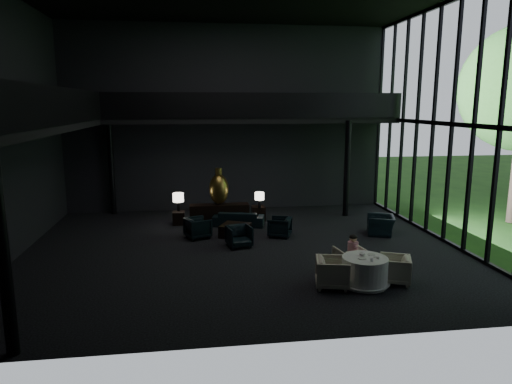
{
  "coord_description": "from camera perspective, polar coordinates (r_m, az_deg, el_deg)",
  "views": [
    {
      "loc": [
        -1.54,
        -14.14,
        4.64
      ],
      "look_at": [
        0.49,
        0.5,
        1.79
      ],
      "focal_mm": 32.0,
      "sensor_mm": 36.0,
      "label": 1
    }
  ],
  "objects": [
    {
      "name": "cereal_bowl",
      "position": [
        12.35,
        13.14,
        -7.56
      ],
      "size": [
        0.16,
        0.16,
        0.08
      ],
      "primitive_type": "ellipsoid",
      "color": "white",
      "rests_on": "dining_table"
    },
    {
      "name": "dining_chair_east",
      "position": [
        12.72,
        16.95,
        -9.03
      ],
      "size": [
        0.99,
        1.01,
        0.81
      ],
      "primitive_type": "imported",
      "rotation": [
        0.0,
        0.0,
        -1.96
      ],
      "color": "beige",
      "rests_on": "floor"
    },
    {
      "name": "plate_b",
      "position": [
        12.46,
        14.21,
        -7.6
      ],
      "size": [
        0.25,
        0.25,
        0.01
      ],
      "primitive_type": "cylinder",
      "rotation": [
        0.0,
        0.0,
        -0.23
      ],
      "color": "white",
      "rests_on": "dining_table"
    },
    {
      "name": "lounge_armchair_south",
      "position": [
        15.13,
        -2.13,
        -5.41
      ],
      "size": [
        0.9,
        0.87,
        0.78
      ],
      "primitive_type": "imported",
      "rotation": [
        0.0,
        0.0,
        0.23
      ],
      "color": "black",
      "rests_on": "floor"
    },
    {
      "name": "table_lamp_left",
      "position": [
        18.13,
        -9.7,
        -0.77
      ],
      "size": [
        0.43,
        0.43,
        0.71
      ],
      "color": "black",
      "rests_on": "side_table_left"
    },
    {
      "name": "wall_front",
      "position": [
        8.31,
        2.83,
        6.48
      ],
      "size": [
        14.0,
        0.04,
        8.0
      ],
      "primitive_type": "cube",
      "color": "black",
      "rests_on": "ground"
    },
    {
      "name": "lounge_armchair_east",
      "position": [
        16.28,
        2.98,
        -4.28
      ],
      "size": [
        0.93,
        0.96,
        0.76
      ],
      "primitive_type": "imported",
      "rotation": [
        0.0,
        0.0,
        -1.98
      ],
      "color": "black",
      "rests_on": "floor"
    },
    {
      "name": "column_nw",
      "position": [
        20.31,
        -17.64,
        2.91
      ],
      "size": [
        0.24,
        0.24,
        4.0
      ],
      "primitive_type": "cylinder",
      "color": "black",
      "rests_on": "floor"
    },
    {
      "name": "floor",
      "position": [
        14.96,
        -1.6,
        -7.17
      ],
      "size": [
        14.0,
        12.0,
        0.02
      ],
      "primitive_type": "cube",
      "color": "black",
      "rests_on": "ground"
    },
    {
      "name": "dining_chair_west",
      "position": [
        12.04,
        9.57,
        -9.55
      ],
      "size": [
        1.03,
        1.07,
        0.93
      ],
      "primitive_type": "imported",
      "rotation": [
        0.0,
        0.0,
        1.35
      ],
      "color": "beige",
      "rests_on": "floor"
    },
    {
      "name": "column_sw",
      "position": [
        9.5,
        -29.09,
        -6.65
      ],
      "size": [
        0.24,
        0.24,
        4.0
      ],
      "primitive_type": "cylinder",
      "color": "black",
      "rests_on": "floor"
    },
    {
      "name": "mezzanine_back",
      "position": [
        19.32,
        -0.32,
        9.0
      ],
      "size": [
        12.0,
        2.0,
        0.25
      ],
      "primitive_type": "cube",
      "color": "black",
      "rests_on": "wall_back"
    },
    {
      "name": "coffee_table",
      "position": [
        16.38,
        -2.6,
        -4.8
      ],
      "size": [
        1.26,
        1.26,
        0.42
      ],
      "primitive_type": "cube",
      "rotation": [
        0.0,
        0.0,
        -0.43
      ],
      "color": "black",
      "rests_on": "floor"
    },
    {
      "name": "child",
      "position": [
        13.09,
        12.03,
        -6.56
      ],
      "size": [
        0.3,
        0.3,
        0.64
      ],
      "rotation": [
        0.0,
        0.0,
        3.14
      ],
      "color": "#E69CC8",
      "rests_on": "dining_chair_north"
    },
    {
      "name": "bronze_urn",
      "position": [
        18.08,
        -4.66,
        0.4
      ],
      "size": [
        0.77,
        0.77,
        1.44
      ],
      "color": "#A97F26",
      "rests_on": "console"
    },
    {
      "name": "wall_left",
      "position": [
        15.17,
        -29.21,
        7.11
      ],
      "size": [
        0.04,
        12.0,
        8.0
      ],
      "primitive_type": "cube",
      "color": "black",
      "rests_on": "ground"
    },
    {
      "name": "dining_table",
      "position": [
        12.36,
        13.4,
        -9.82
      ],
      "size": [
        1.34,
        1.34,
        0.75
      ],
      "color": "white",
      "rests_on": "floor"
    },
    {
      "name": "railing_back",
      "position": [
        18.32,
        0.09,
        10.77
      ],
      "size": [
        12.0,
        0.06,
        1.0
      ],
      "primitive_type": "cube",
      "color": "black",
      "rests_on": "mezzanine_back"
    },
    {
      "name": "lounge_armchair_west",
      "position": [
        16.21,
        -7.28,
        -4.3
      ],
      "size": [
        1.01,
        1.03,
        0.83
      ],
      "primitive_type": "imported",
      "rotation": [
        0.0,
        0.0,
        1.98
      ],
      "color": "black",
      "rests_on": "floor"
    },
    {
      "name": "side_table_right",
      "position": [
        18.59,
        0.3,
        -2.64
      ],
      "size": [
        0.52,
        0.52,
        0.58
      ],
      "primitive_type": "cube",
      "color": "black",
      "rests_on": "floor"
    },
    {
      "name": "sofa",
      "position": [
        17.72,
        -2.19,
        -3.09
      ],
      "size": [
        1.91,
        0.96,
        0.72
      ],
      "primitive_type": "imported",
      "rotation": [
        0.0,
        0.0,
        2.9
      ],
      "color": "black",
      "rests_on": "floor"
    },
    {
      "name": "window_armchair",
      "position": [
        17.14,
        15.35,
        -3.64
      ],
      "size": [
        0.97,
        1.2,
        0.9
      ],
      "primitive_type": "imported",
      "rotation": [
        0.0,
        0.0,
        -1.9
      ],
      "color": "black",
      "rests_on": "floor"
    },
    {
      "name": "saucer",
      "position": [
        12.3,
        14.74,
        -7.88
      ],
      "size": [
        0.15,
        0.15,
        0.01
      ],
      "primitive_type": "cylinder",
      "rotation": [
        0.0,
        0.0,
        0.19
      ],
      "color": "white",
      "rests_on": "dining_table"
    },
    {
      "name": "coffee_cup",
      "position": [
        12.19,
        15.02,
        -7.89
      ],
      "size": [
        0.1,
        0.1,
        0.06
      ],
      "primitive_type": "cylinder",
      "rotation": [
        0.0,
        0.0,
        0.26
      ],
      "color": "white",
      "rests_on": "saucer"
    },
    {
      "name": "cream_pot",
      "position": [
        11.96,
        14.26,
        -8.24
      ],
      "size": [
        0.08,
        0.08,
        0.07
      ],
      "primitive_type": "cylinder",
      "rotation": [
        0.0,
        0.0,
        -0.25
      ],
      "color": "#99999E",
      "rests_on": "dining_table"
    },
    {
      "name": "plate_a",
      "position": [
        12.11,
        13.14,
        -8.1
      ],
      "size": [
        0.26,
        0.26,
        0.01
      ],
      "primitive_type": "cylinder",
      "rotation": [
        0.0,
        0.0,
        0.23
      ],
      "color": "white",
      "rests_on": "dining_table"
    },
    {
      "name": "mezzanine_left",
      "position": [
        14.84,
        -25.59,
        7.37
      ],
      "size": [
        2.0,
        12.0,
        0.25
      ],
      "primitive_type": "cube",
      "color": "black",
      "rests_on": "wall_left"
    },
    {
      "name": "console",
      "position": [
        18.21,
        -4.6,
        -2.69
      ],
      "size": [
        2.34,
        0.53,
        0.75
      ],
      "primitive_type": "cube",
      "color": "black",
      "rests_on": "floor"
    },
    {
      "name": "table_lamp_right",
      "position": [
        18.15,
        0.43,
        -0.59
      ],
      "size": [
        0.37,
        0.37,
        0.63
      ],
      "color": "black",
      "rests_on": "side_table_right"
    },
    {
      "name": "side_table_left",
      "position": [
        18.17,
        -9.63,
        -3.23
      ],
      "size": [
        0.46,
        0.46,
        0.51
      ],
      "primitive_type": "cube",
      "color": "black",
      "rests_on": "floor"
    },
    {
      "name": "curtain_wall",
      "position": [
        16.5,
        23.31,
        7.8
      ],
      "size": [
        0.2,
        12.0,
        8.0
      ],
      "primitive_type": null,
      "color": "black",
      "rests_on": "ground"
    },
    {
      "name": "railing_left",
      "position": [
        14.56,
        -21.98,
        9.97
      ],
      "size": [
        0.06,
        12.0,
        1.0
      ],
      "primitive_type": "cube",
      "color": "black",
      "rests_on": "mezzanine_left"
    },
    {
      "name": "wall_back",
      "position": [
        20.21,
        -3.55,
        9.06
      ],
      "size": [
        14.0,
        0.04,
        8.0
      ],
      "primitive_type": "cube",
      "color": "black",
      "rests_on": "ground"
    },
    {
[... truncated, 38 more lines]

